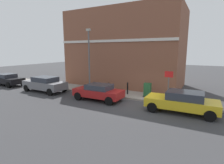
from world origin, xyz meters
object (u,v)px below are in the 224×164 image
bollard_far_kerb (109,88)px  street_sign (169,82)px  bollard_near_cabinet (128,88)px  car_yellow (182,101)px  car_grey (45,84)px  car_black (7,79)px  utility_cabinet (147,91)px  car_red (99,92)px  lamppost (89,57)px

bollard_far_kerb → street_sign: 5.05m
bollard_near_cabinet → bollard_far_kerb: bearing=119.4°
car_yellow → car_grey: car_grey is taller
car_yellow → car_black: (0.01, 18.56, -0.03)m
utility_cabinet → car_yellow: bearing=-125.9°
utility_cabinet → bollard_near_cabinet: bearing=86.8°
car_red → car_grey: (0.01, 6.09, 0.07)m
bollard_far_kerb → car_yellow: bearing=-102.9°
car_grey → car_yellow: bearing=-178.1°
bollard_near_cabinet → car_black: bearing=99.0°
car_yellow → bollard_far_kerb: bearing=-13.8°
car_yellow → car_black: size_ratio=1.01×
car_black → bollard_far_kerb: size_ratio=4.18×
utility_cabinet → street_sign: street_sign is taller
lamppost → bollard_far_kerb: bearing=-106.6°
car_grey → bollard_near_cabinet: size_ratio=4.24×
car_yellow → bollard_near_cabinet: size_ratio=4.20×
car_red → bollard_far_kerb: car_red is taller
car_black → bollard_far_kerb: (1.39, -12.44, 0.01)m
car_grey → car_red: bearing=-178.8°
car_grey → car_black: 6.31m
utility_cabinet → bollard_near_cabinet: size_ratio=1.11×
car_black → bollard_near_cabinet: car_black is taller
car_red → street_sign: 5.36m
bollard_near_cabinet → lamppost: (-0.04, 3.98, 2.60)m
car_yellow → car_grey: size_ratio=0.99×
car_black → bollard_near_cabinet: 14.04m
car_grey → car_black: (0.14, 6.31, -0.07)m
car_black → lamppost: (2.16, -9.88, 2.61)m
car_red → lamppost: size_ratio=0.69×
car_red → street_sign: (1.66, -5.00, 0.97)m
car_red → bollard_far_kerb: bearing=-92.0°
bollard_far_kerb → street_sign: street_sign is taller
bollard_far_kerb → lamppost: bearing=73.4°
car_red → bollard_near_cabinet: 2.77m
car_red → utility_cabinet: size_ratio=3.42×
car_yellow → street_sign: (1.51, 1.17, 0.94)m
car_yellow → lamppost: 9.31m
utility_cabinet → lamppost: 6.35m
bollard_far_kerb → utility_cabinet: bearing=-77.7°
car_grey → street_sign: (1.64, -11.09, 0.90)m
bollard_near_cabinet → lamppost: size_ratio=0.18×
car_grey → bollard_far_kerb: size_ratio=4.24×
car_red → utility_cabinet: utility_cabinet is taller
car_yellow → car_grey: 12.26m
car_red → bollard_far_kerb: 1.54m
utility_cabinet → bollard_near_cabinet: 1.80m
car_black → utility_cabinet: (2.09, -15.66, -0.01)m
car_yellow → bollard_near_cabinet: 5.19m
car_yellow → bollard_near_cabinet: car_yellow is taller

